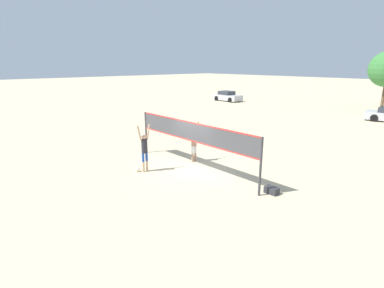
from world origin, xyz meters
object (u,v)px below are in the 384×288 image
at_px(player_spiker, 144,147).
at_px(player_blocker, 194,141).
at_px(volleyball_net, 192,135).
at_px(parked_car_far, 227,97).
at_px(volleyball, 138,169).
at_px(gear_bag, 272,190).

bearing_deg(player_spiker, player_blocker, -9.71).
relative_size(volleyball_net, parked_car_far, 1.99).
height_order(volleyball, parked_car_far, parked_car_far).
bearing_deg(volleyball, parked_car_far, 123.02).
bearing_deg(player_blocker, volleyball_net, 43.54).
relative_size(volleyball, gear_bag, 0.42).
bearing_deg(player_blocker, parked_car_far, -142.17).
height_order(volleyball_net, parked_car_far, volleyball_net).
distance_m(player_spiker, volleyball, 1.17).
distance_m(volleyball_net, volleyball, 3.11).
relative_size(gear_bag, parked_car_far, 0.13).
height_order(volleyball, gear_bag, gear_bag).
height_order(player_spiker, gear_bag, player_spiker).
bearing_deg(volleyball_net, volleyball, -126.18).
distance_m(volleyball_net, gear_bag, 4.53).
relative_size(player_blocker, gear_bag, 3.96).
xyz_separation_m(player_spiker, volleyball, (-0.21, -0.31, -1.11)).
bearing_deg(player_spiker, parked_car_far, 33.71).
xyz_separation_m(player_blocker, volleyball, (-0.68, -3.05, -1.01)).
xyz_separation_m(volleyball, parked_car_far, (-15.66, 24.10, 0.50)).
distance_m(volleyball_net, parked_car_far, 27.94).
distance_m(volleyball, parked_car_far, 28.75).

